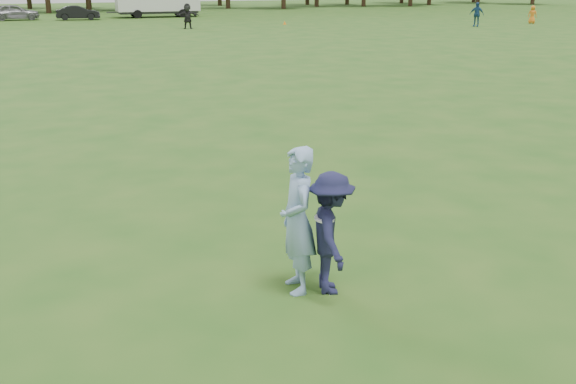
{
  "coord_description": "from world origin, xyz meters",
  "views": [
    {
      "loc": [
        -3.59,
        -7.82,
        4.12
      ],
      "look_at": [
        -0.35,
        0.88,
        1.1
      ],
      "focal_mm": 42.0,
      "sensor_mm": 36.0,
      "label": 1
    }
  ],
  "objects_px": {
    "thrower": "(298,220)",
    "car_e": "(14,12)",
    "field_cone": "(285,23)",
    "player_far_c": "(532,15)",
    "player_far_b": "(477,14)",
    "player_far_d": "(188,16)",
    "car_f": "(78,13)",
    "defender": "(331,233)"
  },
  "relations": [
    {
      "from": "thrower",
      "to": "car_e",
      "type": "xyz_separation_m",
      "value": [
        -4.36,
        61.13,
        -0.26
      ]
    },
    {
      "from": "field_cone",
      "to": "player_far_c",
      "type": "bearing_deg",
      "value": -17.59
    },
    {
      "from": "player_far_b",
      "to": "player_far_d",
      "type": "height_order",
      "value": "player_far_d"
    },
    {
      "from": "player_far_b",
      "to": "car_f",
      "type": "height_order",
      "value": "player_far_b"
    },
    {
      "from": "defender",
      "to": "car_f",
      "type": "distance_m",
      "value": 59.84
    },
    {
      "from": "defender",
      "to": "car_f",
      "type": "relative_size",
      "value": 0.43
    },
    {
      "from": "thrower",
      "to": "car_f",
      "type": "xyz_separation_m",
      "value": [
        1.19,
        59.65,
        -0.35
      ]
    },
    {
      "from": "defender",
      "to": "car_e",
      "type": "xyz_separation_m",
      "value": [
        -4.77,
        61.32,
        -0.09
      ]
    },
    {
      "from": "player_far_c",
      "to": "player_far_d",
      "type": "xyz_separation_m",
      "value": [
        -29.08,
        4.77,
        0.21
      ]
    },
    {
      "from": "player_far_b",
      "to": "car_e",
      "type": "bearing_deg",
      "value": -163.01
    },
    {
      "from": "defender",
      "to": "player_far_d",
      "type": "relative_size",
      "value": 0.87
    },
    {
      "from": "player_far_b",
      "to": "field_cone",
      "type": "relative_size",
      "value": 6.43
    },
    {
      "from": "thrower",
      "to": "player_far_c",
      "type": "bearing_deg",
      "value": 143.36
    },
    {
      "from": "player_far_d",
      "to": "field_cone",
      "type": "distance_m",
      "value": 8.9
    },
    {
      "from": "thrower",
      "to": "defender",
      "type": "height_order",
      "value": "thrower"
    },
    {
      "from": "car_e",
      "to": "player_far_d",
      "type": "bearing_deg",
      "value": -145.76
    },
    {
      "from": "player_far_d",
      "to": "car_f",
      "type": "relative_size",
      "value": 0.49
    },
    {
      "from": "defender",
      "to": "car_f",
      "type": "bearing_deg",
      "value": 13.28
    },
    {
      "from": "player_far_d",
      "to": "car_f",
      "type": "bearing_deg",
      "value": 128.59
    },
    {
      "from": "car_f",
      "to": "field_cone",
      "type": "xyz_separation_m",
      "value": [
        16.0,
        -12.26,
        -0.5
      ]
    },
    {
      "from": "player_far_b",
      "to": "player_far_c",
      "type": "relative_size",
      "value": 1.27
    },
    {
      "from": "car_e",
      "to": "car_f",
      "type": "relative_size",
      "value": 1.11
    },
    {
      "from": "field_cone",
      "to": "car_e",
      "type": "bearing_deg",
      "value": 147.47
    },
    {
      "from": "thrower",
      "to": "defender",
      "type": "xyz_separation_m",
      "value": [
        0.41,
        -0.19,
        -0.17
      ]
    },
    {
      "from": "thrower",
      "to": "player_far_d",
      "type": "bearing_deg",
      "value": 175.39
    },
    {
      "from": "defender",
      "to": "player_far_c",
      "type": "bearing_deg",
      "value": -28.08
    },
    {
      "from": "thrower",
      "to": "player_far_b",
      "type": "xyz_separation_m",
      "value": [
        31.04,
        39.8,
        -0.04
      ]
    },
    {
      "from": "player_far_b",
      "to": "player_far_c",
      "type": "xyz_separation_m",
      "value": [
        6.52,
        1.12,
        -0.2
      ]
    },
    {
      "from": "player_far_b",
      "to": "player_far_d",
      "type": "xyz_separation_m",
      "value": [
        -22.56,
        5.9,
        0.0
      ]
    },
    {
      "from": "car_f",
      "to": "field_cone",
      "type": "distance_m",
      "value": 20.16
    },
    {
      "from": "player_far_c",
      "to": "car_e",
      "type": "distance_m",
      "value": 46.54
    },
    {
      "from": "player_far_b",
      "to": "player_far_d",
      "type": "relative_size",
      "value": 1.0
    },
    {
      "from": "thrower",
      "to": "player_far_b",
      "type": "distance_m",
      "value": 50.48
    },
    {
      "from": "field_cone",
      "to": "car_f",
      "type": "bearing_deg",
      "value": 142.53
    },
    {
      "from": "thrower",
      "to": "player_far_b",
      "type": "height_order",
      "value": "thrower"
    },
    {
      "from": "thrower",
      "to": "defender",
      "type": "distance_m",
      "value": 0.48
    },
    {
      "from": "player_far_b",
      "to": "player_far_c",
      "type": "bearing_deg",
      "value": 57.84
    },
    {
      "from": "defender",
      "to": "field_cone",
      "type": "distance_m",
      "value": 50.45
    },
    {
      "from": "car_f",
      "to": "car_e",
      "type": "bearing_deg",
      "value": 79.82
    },
    {
      "from": "player_far_c",
      "to": "player_far_d",
      "type": "height_order",
      "value": "player_far_d"
    },
    {
      "from": "player_far_b",
      "to": "car_e",
      "type": "distance_m",
      "value": 41.34
    },
    {
      "from": "car_e",
      "to": "car_f",
      "type": "xyz_separation_m",
      "value": [
        5.55,
        -1.48,
        -0.09
      ]
    }
  ]
}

